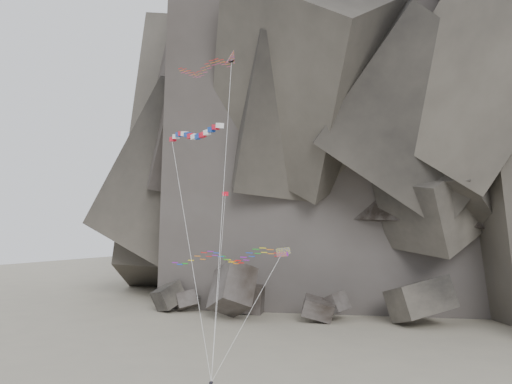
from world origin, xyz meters
The scene contains 7 objects.
ground centered at (0.00, 0.00, 0.00)m, with size 260.00×260.00×0.00m, color gray.
headland centered at (0.00, 70.00, 42.00)m, with size 110.00×70.00×84.00m, color #4D473F, non-canonical shape.
boulder_field centered at (5.09, 33.95, 2.64)m, with size 71.64×18.62×9.95m.
delta_kite centered at (-4.04, 4.16, 28.98)m, with size 11.63×9.46×28.50m.
banner_kite centered at (-0.57, -1.47, 21.60)m, with size 8.68×5.53×20.58m.
parafoil_kite centered at (1.98, -0.76, 11.15)m, with size 12.42×4.44×10.45m.
pennant_kite centered at (1.33, 0.24, 14.03)m, with size 3.30×6.18×15.09m.
Camera 1 is at (33.72, -45.41, 14.73)m, focal length 45.00 mm.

